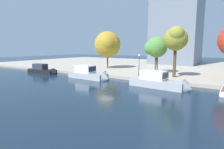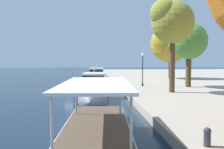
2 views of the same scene
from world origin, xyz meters
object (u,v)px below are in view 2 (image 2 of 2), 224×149
(mooring_bollard_1, at_px, (118,79))
(tree_0, at_px, (170,43))
(motor_yacht_0, at_px, (96,75))
(tree_3, at_px, (172,21))
(lamp_post, at_px, (143,65))
(motor_yacht_1, at_px, (96,80))
(motor_yacht_2, at_px, (94,92))
(mooring_bollard_0, at_px, (207,136))
(tree_1, at_px, (187,42))

(mooring_bollard_1, relative_size, tree_0, 0.08)
(motor_yacht_0, relative_size, tree_3, 0.98)
(lamp_post, xyz_separation_m, tree_0, (-13.30, 8.04, 3.85))
(motor_yacht_1, relative_size, tree_0, 0.97)
(mooring_bollard_1, bearing_deg, motor_yacht_2, -16.13)
(lamp_post, bearing_deg, tree_0, 148.84)
(mooring_bollard_0, bearing_deg, tree_0, 164.37)
(mooring_bollard_1, height_order, tree_3, tree_3)
(mooring_bollard_0, distance_m, tree_1, 23.67)
(motor_yacht_2, bearing_deg, tree_3, 94.69)
(motor_yacht_1, xyz_separation_m, mooring_bollard_0, (31.69, 3.87, 0.23))
(motor_yacht_0, distance_m, mooring_bollard_1, 17.28)
(lamp_post, distance_m, tree_0, 16.01)
(mooring_bollard_0, distance_m, mooring_bollard_1, 30.05)
(mooring_bollard_1, distance_m, tree_3, 15.96)
(motor_yacht_1, distance_m, mooring_bollard_0, 31.93)
(tree_3, bearing_deg, motor_yacht_2, -90.47)
(motor_yacht_0, height_order, tree_1, tree_1)
(mooring_bollard_0, distance_m, tree_3, 18.35)
(tree_1, xyz_separation_m, tree_3, (5.28, -3.82, 1.73))
(lamp_post, relative_size, tree_0, 0.43)
(motor_yacht_1, distance_m, tree_1, 16.27)
(motor_yacht_1, distance_m, tree_0, 16.31)
(motor_yacht_0, xyz_separation_m, motor_yacht_1, (15.35, -0.26, 0.12))
(motor_yacht_1, relative_size, motor_yacht_2, 0.99)
(mooring_bollard_1, bearing_deg, tree_1, 44.43)
(motor_yacht_0, bearing_deg, mooring_bollard_0, 2.01)
(motor_yacht_0, bearing_deg, motor_yacht_2, -3.86)
(mooring_bollard_0, relative_size, mooring_bollard_1, 0.93)
(motor_yacht_1, distance_m, tree_3, 18.62)
(motor_yacht_1, xyz_separation_m, lamp_post, (8.37, 6.08, 2.66))
(tree_0, bearing_deg, tree_3, -17.58)
(motor_yacht_2, bearing_deg, mooring_bollard_1, 169.02)
(motor_yacht_2, height_order, tree_0, tree_0)
(lamp_post, bearing_deg, motor_yacht_0, -166.23)
(motor_yacht_1, xyz_separation_m, tree_1, (9.97, 11.55, 5.66))
(tree_3, bearing_deg, motor_yacht_1, -153.14)
(tree_0, bearing_deg, motor_yacht_1, -70.74)
(lamp_post, bearing_deg, motor_yacht_2, -44.09)
(motor_yacht_1, height_order, mooring_bollard_0, motor_yacht_1)
(lamp_post, xyz_separation_m, tree_1, (1.60, 5.47, 3.01))
(motor_yacht_0, bearing_deg, tree_3, 11.33)
(motor_yacht_1, xyz_separation_m, tree_3, (15.25, 7.72, 7.39))
(motor_yacht_0, distance_m, mooring_bollard_0, 47.18)
(mooring_bollard_0, bearing_deg, tree_3, 166.81)
(tree_1, bearing_deg, tree_3, -35.89)
(motor_yacht_2, height_order, tree_1, tree_1)
(motor_yacht_2, distance_m, lamp_post, 9.87)
(motor_yacht_0, relative_size, motor_yacht_1, 0.96)
(tree_1, bearing_deg, mooring_bollard_0, -19.46)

